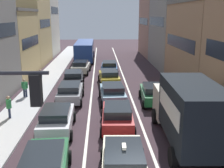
{
  "coord_description": "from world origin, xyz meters",
  "views": [
    {
      "loc": [
        -0.87,
        -8.67,
        6.84
      ],
      "look_at": [
        0.0,
        12.0,
        1.6
      ],
      "focal_mm": 43.99,
      "sensor_mm": 36.0,
      "label": 1
    }
  ],
  "objects_px": {
    "sedan_centre_lane_second": "(117,116)",
    "sedan_left_lane_fourth": "(74,78)",
    "sedan_right_lane_behind_truck": "(153,93)",
    "taxi_centre_lane_front": "(124,162)",
    "removalist_box_truck": "(187,109)",
    "sedan_left_lane_front": "(44,166)",
    "pedestrian_mid_sidewalk": "(40,76)",
    "pedestrian_far_sidewalk": "(9,106)",
    "wagon_left_lane_second": "(57,119)",
    "bus_mid_queue_primary": "(85,49)",
    "sedan_left_lane_fifth": "(81,67)",
    "pedestrian_near_kerb": "(25,87)",
    "sedan_left_lane_third": "(70,92)",
    "coupe_centre_lane_fourth": "(109,77)",
    "hatchback_centre_lane_third": "(113,93)",
    "sedan_centre_lane_fifth": "(109,67)"
  },
  "relations": [
    {
      "from": "coupe_centre_lane_fourth",
      "to": "pedestrian_far_sidewalk",
      "type": "distance_m",
      "value": 11.59
    },
    {
      "from": "removalist_box_truck",
      "to": "sedan_left_lane_fifth",
      "type": "xyz_separation_m",
      "value": [
        -6.93,
        18.97,
        -1.18
      ]
    },
    {
      "from": "sedan_left_lane_fourth",
      "to": "pedestrian_mid_sidewalk",
      "type": "relative_size",
      "value": 2.64
    },
    {
      "from": "sedan_left_lane_fifth",
      "to": "bus_mid_queue_primary",
      "type": "height_order",
      "value": "bus_mid_queue_primary"
    },
    {
      "from": "sedan_right_lane_behind_truck",
      "to": "sedan_centre_lane_second",
      "type": "bearing_deg",
      "value": 150.09
    },
    {
      "from": "taxi_centre_lane_front",
      "to": "sedan_left_lane_front",
      "type": "height_order",
      "value": "taxi_centre_lane_front"
    },
    {
      "from": "sedan_left_lane_fifth",
      "to": "pedestrian_near_kerb",
      "type": "distance_m",
      "value": 10.89
    },
    {
      "from": "sedan_right_lane_behind_truck",
      "to": "pedestrian_mid_sidewalk",
      "type": "distance_m",
      "value": 11.65
    },
    {
      "from": "sedan_left_lane_front",
      "to": "sedan_left_lane_third",
      "type": "relative_size",
      "value": 1.02
    },
    {
      "from": "pedestrian_mid_sidewalk",
      "to": "pedestrian_far_sidewalk",
      "type": "distance_m",
      "value": 9.02
    },
    {
      "from": "sedan_left_lane_fourth",
      "to": "bus_mid_queue_primary",
      "type": "height_order",
      "value": "bus_mid_queue_primary"
    },
    {
      "from": "sedan_left_lane_front",
      "to": "sedan_right_lane_behind_truck",
      "type": "xyz_separation_m",
      "value": [
        6.53,
        10.54,
        0.0
      ]
    },
    {
      "from": "removalist_box_truck",
      "to": "coupe_centre_lane_fourth",
      "type": "height_order",
      "value": "removalist_box_truck"
    },
    {
      "from": "taxi_centre_lane_front",
      "to": "removalist_box_truck",
      "type": "bearing_deg",
      "value": -46.88
    },
    {
      "from": "sedan_centre_lane_second",
      "to": "bus_mid_queue_primary",
      "type": "xyz_separation_m",
      "value": [
        -3.38,
        25.74,
        0.96
      ]
    },
    {
      "from": "taxi_centre_lane_front",
      "to": "pedestrian_far_sidewalk",
      "type": "bearing_deg",
      "value": 46.63
    },
    {
      "from": "pedestrian_mid_sidewalk",
      "to": "pedestrian_far_sidewalk",
      "type": "height_order",
      "value": "same"
    },
    {
      "from": "hatchback_centre_lane_third",
      "to": "taxi_centre_lane_front",
      "type": "bearing_deg",
      "value": 177.17
    },
    {
      "from": "wagon_left_lane_second",
      "to": "pedestrian_mid_sidewalk",
      "type": "distance_m",
      "value": 11.5
    },
    {
      "from": "sedan_left_lane_fourth",
      "to": "bus_mid_queue_primary",
      "type": "xyz_separation_m",
      "value": [
        0.3,
        15.15,
        0.96
      ]
    },
    {
      "from": "sedan_centre_lane_second",
      "to": "sedan_centre_lane_fifth",
      "type": "distance_m",
      "value": 16.08
    },
    {
      "from": "pedestrian_near_kerb",
      "to": "pedestrian_far_sidewalk",
      "type": "height_order",
      "value": "same"
    },
    {
      "from": "sedan_left_lane_front",
      "to": "sedan_left_lane_fifth",
      "type": "height_order",
      "value": "same"
    },
    {
      "from": "taxi_centre_lane_front",
      "to": "coupe_centre_lane_fourth",
      "type": "distance_m",
      "value": 16.44
    },
    {
      "from": "pedestrian_near_kerb",
      "to": "pedestrian_mid_sidewalk",
      "type": "relative_size",
      "value": 1.0
    },
    {
      "from": "sedan_left_lane_front",
      "to": "sedan_centre_lane_second",
      "type": "bearing_deg",
      "value": -34.14
    },
    {
      "from": "sedan_left_lane_fifth",
      "to": "sedan_right_lane_behind_truck",
      "type": "relative_size",
      "value": 1.0
    },
    {
      "from": "sedan_left_lane_front",
      "to": "sedan_left_lane_fourth",
      "type": "distance_m",
      "value": 16.27
    },
    {
      "from": "sedan_left_lane_third",
      "to": "coupe_centre_lane_fourth",
      "type": "distance_m",
      "value": 6.36
    },
    {
      "from": "taxi_centre_lane_front",
      "to": "bus_mid_queue_primary",
      "type": "distance_m",
      "value": 31.44
    },
    {
      "from": "sedan_centre_lane_second",
      "to": "sedan_left_lane_fourth",
      "type": "bearing_deg",
      "value": 21.08
    },
    {
      "from": "sedan_left_lane_third",
      "to": "sedan_left_lane_fourth",
      "type": "bearing_deg",
      "value": 1.71
    },
    {
      "from": "hatchback_centre_lane_third",
      "to": "pedestrian_near_kerb",
      "type": "distance_m",
      "value": 7.4
    },
    {
      "from": "removalist_box_truck",
      "to": "pedestrian_near_kerb",
      "type": "bearing_deg",
      "value": 53.08
    },
    {
      "from": "sedan_centre_lane_second",
      "to": "wagon_left_lane_second",
      "type": "height_order",
      "value": "same"
    },
    {
      "from": "taxi_centre_lane_front",
      "to": "pedestrian_near_kerb",
      "type": "height_order",
      "value": "same"
    },
    {
      "from": "taxi_centre_lane_front",
      "to": "wagon_left_lane_second",
      "type": "distance_m",
      "value": 6.28
    },
    {
      "from": "sedan_left_lane_fifth",
      "to": "sedan_right_lane_behind_truck",
      "type": "bearing_deg",
      "value": -147.3
    },
    {
      "from": "wagon_left_lane_second",
      "to": "pedestrian_near_kerb",
      "type": "height_order",
      "value": "pedestrian_near_kerb"
    },
    {
      "from": "sedan_centre_lane_fifth",
      "to": "pedestrian_far_sidewalk",
      "type": "xyz_separation_m",
      "value": [
        -7.15,
        -14.42,
        0.15
      ]
    },
    {
      "from": "wagon_left_lane_second",
      "to": "sedan_left_lane_fifth",
      "type": "relative_size",
      "value": 0.99
    },
    {
      "from": "sedan_left_lane_front",
      "to": "sedan_right_lane_behind_truck",
      "type": "distance_m",
      "value": 12.4
    },
    {
      "from": "removalist_box_truck",
      "to": "taxi_centre_lane_front",
      "type": "relative_size",
      "value": 1.78
    },
    {
      "from": "removalist_box_truck",
      "to": "pedestrian_far_sidewalk",
      "type": "height_order",
      "value": "removalist_box_truck"
    },
    {
      "from": "coupe_centre_lane_fourth",
      "to": "sedan_right_lane_behind_truck",
      "type": "bearing_deg",
      "value": -154.5
    },
    {
      "from": "sedan_left_lane_fourth",
      "to": "pedestrian_near_kerb",
      "type": "relative_size",
      "value": 2.64
    },
    {
      "from": "removalist_box_truck",
      "to": "sedan_right_lane_behind_truck",
      "type": "relative_size",
      "value": 1.77
    },
    {
      "from": "taxi_centre_lane_front",
      "to": "sedan_left_lane_fourth",
      "type": "xyz_separation_m",
      "value": [
        -3.6,
        16.1,
        -0.0
      ]
    },
    {
      "from": "sedan_left_lane_front",
      "to": "wagon_left_lane_second",
      "type": "relative_size",
      "value": 1.01
    },
    {
      "from": "sedan_left_lane_third",
      "to": "sedan_left_lane_fourth",
      "type": "height_order",
      "value": "same"
    }
  ]
}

